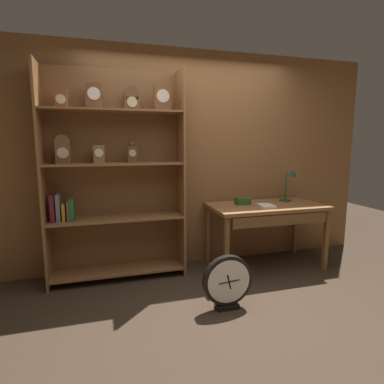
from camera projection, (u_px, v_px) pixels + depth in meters
The scene contains 8 objects.
ground_plane at pixel (232, 316), 2.76m from camera, with size 10.00×10.00×0.00m, color #3D2D21.
back_wood_panel at pixel (189, 160), 3.86m from camera, with size 4.80×0.05×2.60m, color brown.
bookshelf at pixel (113, 173), 3.40m from camera, with size 1.47×0.37×2.30m.
workbench at pixel (267, 212), 3.76m from camera, with size 1.37×0.72×0.77m.
desk_lamp at pixel (289, 183), 3.95m from camera, with size 0.19×0.19×0.42m.
toolbox_small at pixel (243, 201), 3.76m from camera, with size 0.18×0.10×0.08m, color #2D5123.
open_repair_manual at pixel (266, 206), 3.63m from camera, with size 0.16×0.22×0.03m, color silver.
round_clock_large at pixel (228, 282), 2.85m from camera, with size 0.47×0.11×0.51m.
Camera 1 is at (-1.05, -2.36, 1.51)m, focal length 29.37 mm.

